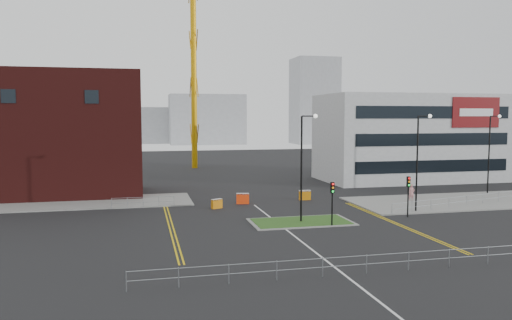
{
  "coord_description": "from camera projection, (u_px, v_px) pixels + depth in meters",
  "views": [
    {
      "loc": [
        -11.14,
        -31.73,
        8.97
      ],
      "look_at": [
        -0.88,
        12.47,
        5.0
      ],
      "focal_mm": 35.0,
      "sensor_mm": 36.0,
      "label": 1
    }
  ],
  "objects": [
    {
      "name": "pedestrian",
      "position": [
        411.0,
        193.0,
        52.66
      ],
      "size": [
        0.72,
        0.51,
        1.87
      ],
      "primitive_type": "imported",
      "rotation": [
        0.0,
        0.0,
        0.1
      ],
      "color": "tan",
      "rests_on": "ground"
    },
    {
      "name": "pavement_right",
      "position": [
        464.0,
        201.0,
        52.62
      ],
      "size": [
        24.0,
        10.0,
        0.12
      ],
      "primitive_type": "cube",
      "color": "slate",
      "rests_on": "ground"
    },
    {
      "name": "streetlamp_right_far",
      "position": [
        491.0,
        147.0,
        57.43
      ],
      "size": [
        1.46,
        0.36,
        9.18
      ],
      "color": "black",
      "rests_on": "ground"
    },
    {
      "name": "yellow_right_b",
      "position": [
        396.0,
        223.0,
        42.11
      ],
      "size": [
        0.12,
        20.0,
        0.01
      ],
      "primitive_type": "cube",
      "color": "gold",
      "rests_on": "ground"
    },
    {
      "name": "barrier_right",
      "position": [
        305.0,
        195.0,
        53.67
      ],
      "size": [
        1.27,
        0.52,
        1.05
      ],
      "color": "orange",
      "rests_on": "ground"
    },
    {
      "name": "yellow_right_a",
      "position": [
        393.0,
        223.0,
        42.05
      ],
      "size": [
        0.12,
        20.0,
        0.01
      ],
      "primitive_type": "cube",
      "color": "gold",
      "rests_on": "ground"
    },
    {
      "name": "pavement_left",
      "position": [
        53.0,
        204.0,
        50.93
      ],
      "size": [
        28.0,
        8.0,
        0.12
      ],
      "primitive_type": "cube",
      "color": "slate",
      "rests_on": "ground"
    },
    {
      "name": "railing_right",
      "position": [
        466.0,
        199.0,
        49.79
      ],
      "size": [
        19.05,
        5.05,
        1.1
      ],
      "color": "gray",
      "rests_on": "ground"
    },
    {
      "name": "brick_building",
      "position": [
        31.0,
        136.0,
        55.49
      ],
      "size": [
        24.2,
        10.07,
        14.24
      ],
      "color": "#451211",
      "rests_on": "ground"
    },
    {
      "name": "skyline_c",
      "position": [
        314.0,
        101.0,
        164.3
      ],
      "size": [
        14.0,
        12.0,
        28.0
      ],
      "primitive_type": "cube",
      "color": "gray",
      "rests_on": "ground"
    },
    {
      "name": "skyline_a",
      "position": [
        35.0,
        109.0,
        140.57
      ],
      "size": [
        18.0,
        12.0,
        22.0
      ],
      "primitive_type": "cube",
      "color": "gray",
      "rests_on": "ground"
    },
    {
      "name": "office_block",
      "position": [
        410.0,
        137.0,
        70.45
      ],
      "size": [
        25.0,
        12.2,
        12.0
      ],
      "color": "#A3A5A7",
      "rests_on": "ground"
    },
    {
      "name": "traffic_light_island",
      "position": [
        332.0,
        195.0,
        40.57
      ],
      "size": [
        0.28,
        0.33,
        3.65
      ],
      "color": "black",
      "rests_on": "ground"
    },
    {
      "name": "grass_island",
      "position": [
        301.0,
        222.0,
        42.29
      ],
      "size": [
        8.0,
        4.0,
        0.12
      ],
      "primitive_type": "cube",
      "color": "#224617",
      "rests_on": "ground"
    },
    {
      "name": "streetlamp_right_near",
      "position": [
        419.0,
        155.0,
        46.52
      ],
      "size": [
        1.46,
        0.36,
        9.18
      ],
      "color": "black",
      "rests_on": "ground"
    },
    {
      "name": "tower_crane",
      "position": [
        226.0,
        7.0,
        85.1
      ],
      "size": [
        52.63,
        8.29,
        40.22
      ],
      "color": "#C68A0B",
      "rests_on": "ground"
    },
    {
      "name": "traffic_light_right",
      "position": [
        408.0,
        189.0,
        44.31
      ],
      "size": [
        0.28,
        0.33,
        3.65
      ],
      "color": "black",
      "rests_on": "ground"
    },
    {
      "name": "railing_left",
      "position": [
        143.0,
        200.0,
        49.01
      ],
      "size": [
        6.05,
        0.05,
        1.1
      ],
      "color": "gray",
      "rests_on": "ground"
    },
    {
      "name": "centre_line",
      "position": [
        301.0,
        241.0,
        36.03
      ],
      "size": [
        0.15,
        30.0,
        0.01
      ],
      "primitive_type": "cube",
      "color": "silver",
      "rests_on": "ground"
    },
    {
      "name": "ground",
      "position": [
        310.0,
        248.0,
        34.09
      ],
      "size": [
        200.0,
        200.0,
        0.0
      ],
      "primitive_type": "plane",
      "color": "black",
      "rests_on": "ground"
    },
    {
      "name": "skyline_d",
      "position": [
        150.0,
        125.0,
        167.62
      ],
      "size": [
        30.0,
        12.0,
        12.0
      ],
      "primitive_type": "cube",
      "color": "gray",
      "rests_on": "ground"
    },
    {
      "name": "island_kerb",
      "position": [
        301.0,
        222.0,
        42.3
      ],
      "size": [
        8.6,
        4.6,
        0.08
      ],
      "primitive_type": "cube",
      "color": "slate",
      "rests_on": "ground"
    },
    {
      "name": "yellow_left_a",
      "position": [
        168.0,
        224.0,
        41.76
      ],
      "size": [
        0.12,
        24.0,
        0.01
      ],
      "primitive_type": "cube",
      "color": "gold",
      "rests_on": "ground"
    },
    {
      "name": "railing_front",
      "position": [
        345.0,
        262.0,
        28.19
      ],
      "size": [
        24.05,
        0.05,
        1.1
      ],
      "color": "gray",
      "rests_on": "ground"
    },
    {
      "name": "barrier_left",
      "position": [
        243.0,
        198.0,
        51.28
      ],
      "size": [
        1.36,
        0.68,
        1.09
      ],
      "color": "#FA3C0D",
      "rests_on": "ground"
    },
    {
      "name": "streetlamp_island",
      "position": [
        304.0,
        159.0,
        41.88
      ],
      "size": [
        1.46,
        0.36,
        9.18
      ],
      "color": "black",
      "rests_on": "ground"
    },
    {
      "name": "yellow_left_b",
      "position": [
        172.0,
        224.0,
        41.83
      ],
      "size": [
        0.12,
        24.0,
        0.01
      ],
      "primitive_type": "cube",
      "color": "gold",
      "rests_on": "ground"
    },
    {
      "name": "barrier_mid",
      "position": [
        217.0,
        203.0,
        48.67
      ],
      "size": [
        1.16,
        0.8,
        0.93
      ],
      "color": "#CC720B",
      "rests_on": "ground"
    },
    {
      "name": "skyline_b",
      "position": [
        207.0,
        119.0,
        161.79
      ],
      "size": [
        24.0,
        12.0,
        16.0
      ],
      "primitive_type": "cube",
      "color": "gray",
      "rests_on": "ground"
    }
  ]
}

